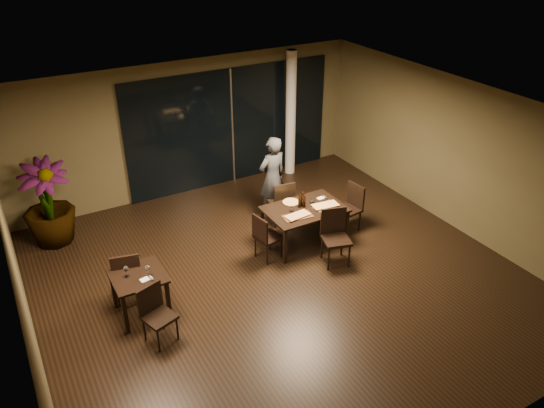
{
  "coord_description": "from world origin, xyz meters",
  "views": [
    {
      "loc": [
        -3.85,
        -6.52,
        5.71
      ],
      "look_at": [
        0.27,
        0.78,
        1.05
      ],
      "focal_mm": 35.0,
      "sensor_mm": 36.0,
      "label": 1
    }
  ],
  "objects_px": {
    "chair_side_near": "(155,311)",
    "chair_main_far": "(282,201)",
    "side_table": "(138,282)",
    "main_table": "(305,212)",
    "potted_plant": "(48,203)",
    "diner": "(272,177)",
    "bottle_c": "(302,198)",
    "bottle_a": "(300,201)",
    "chair_side_far": "(127,274)",
    "chair_main_near": "(335,233)",
    "chair_main_right": "(351,205)",
    "chair_main_left": "(265,235)",
    "bottle_b": "(304,200)"
  },
  "relations": [
    {
      "from": "chair_side_near",
      "to": "chair_main_far",
      "type": "bearing_deg",
      "value": 12.06
    },
    {
      "from": "side_table",
      "to": "chair_main_far",
      "type": "bearing_deg",
      "value": 20.78
    },
    {
      "from": "main_table",
      "to": "potted_plant",
      "type": "bearing_deg",
      "value": 150.4
    },
    {
      "from": "chair_main_far",
      "to": "diner",
      "type": "height_order",
      "value": "diner"
    },
    {
      "from": "potted_plant",
      "to": "bottle_c",
      "type": "distance_m",
      "value": 4.84
    },
    {
      "from": "bottle_a",
      "to": "chair_side_far",
      "type": "bearing_deg",
      "value": -176.66
    },
    {
      "from": "main_table",
      "to": "bottle_a",
      "type": "bearing_deg",
      "value": 125.28
    },
    {
      "from": "bottle_a",
      "to": "main_table",
      "type": "bearing_deg",
      "value": -54.72
    },
    {
      "from": "main_table",
      "to": "potted_plant",
      "type": "height_order",
      "value": "potted_plant"
    },
    {
      "from": "bottle_a",
      "to": "chair_main_near",
      "type": "bearing_deg",
      "value": -76.33
    },
    {
      "from": "chair_side_near",
      "to": "bottle_a",
      "type": "bearing_deg",
      "value": 2.59
    },
    {
      "from": "chair_main_near",
      "to": "chair_main_right",
      "type": "relative_size",
      "value": 1.07
    },
    {
      "from": "side_table",
      "to": "bottle_a",
      "type": "height_order",
      "value": "bottle_a"
    },
    {
      "from": "chair_main_left",
      "to": "chair_side_near",
      "type": "height_order",
      "value": "chair_main_left"
    },
    {
      "from": "chair_side_far",
      "to": "bottle_a",
      "type": "relative_size",
      "value": 3.44
    },
    {
      "from": "chair_main_near",
      "to": "bottle_a",
      "type": "xyz_separation_m",
      "value": [
        -0.21,
        0.88,
        0.32
      ]
    },
    {
      "from": "side_table",
      "to": "chair_main_right",
      "type": "relative_size",
      "value": 0.83
    },
    {
      "from": "chair_main_far",
      "to": "diner",
      "type": "bearing_deg",
      "value": -84.5
    },
    {
      "from": "chair_main_right",
      "to": "chair_side_far",
      "type": "relative_size",
      "value": 0.99
    },
    {
      "from": "main_table",
      "to": "chair_main_near",
      "type": "distance_m",
      "value": 0.81
    },
    {
      "from": "chair_main_far",
      "to": "potted_plant",
      "type": "xyz_separation_m",
      "value": [
        -4.2,
        1.63,
        0.3
      ]
    },
    {
      "from": "bottle_b",
      "to": "main_table",
      "type": "bearing_deg",
      "value": -104.61
    },
    {
      "from": "chair_side_near",
      "to": "bottle_b",
      "type": "relative_size",
      "value": 3.0
    },
    {
      "from": "diner",
      "to": "bottle_b",
      "type": "relative_size",
      "value": 5.81
    },
    {
      "from": "diner",
      "to": "bottle_c",
      "type": "height_order",
      "value": "diner"
    },
    {
      "from": "chair_side_near",
      "to": "potted_plant",
      "type": "xyz_separation_m",
      "value": [
        -0.88,
        3.58,
        0.33
      ]
    },
    {
      "from": "bottle_b",
      "to": "bottle_c",
      "type": "bearing_deg",
      "value": 88.11
    },
    {
      "from": "bottle_c",
      "to": "chair_main_left",
      "type": "bearing_deg",
      "value": -164.99
    },
    {
      "from": "chair_main_left",
      "to": "chair_main_right",
      "type": "distance_m",
      "value": 2.03
    },
    {
      "from": "chair_side_near",
      "to": "bottle_b",
      "type": "distance_m",
      "value": 3.61
    },
    {
      "from": "main_table",
      "to": "bottle_c",
      "type": "relative_size",
      "value": 4.84
    },
    {
      "from": "main_table",
      "to": "chair_main_near",
      "type": "xyz_separation_m",
      "value": [
        0.15,
        -0.79,
        -0.1
      ]
    },
    {
      "from": "chair_main_right",
      "to": "bottle_c",
      "type": "distance_m",
      "value": 1.14
    },
    {
      "from": "diner",
      "to": "chair_side_near",
      "type": "bearing_deg",
      "value": 27.86
    },
    {
      "from": "side_table",
      "to": "chair_side_far",
      "type": "height_order",
      "value": "chair_side_far"
    },
    {
      "from": "bottle_a",
      "to": "bottle_b",
      "type": "xyz_separation_m",
      "value": [
        0.08,
        -0.03,
        0.01
      ]
    },
    {
      "from": "chair_main_far",
      "to": "bottle_a",
      "type": "relative_size",
      "value": 3.46
    },
    {
      "from": "chair_side_near",
      "to": "side_table",
      "type": "bearing_deg",
      "value": 75.0
    },
    {
      "from": "chair_main_left",
      "to": "chair_side_near",
      "type": "xyz_separation_m",
      "value": [
        -2.42,
        -1.03,
        -0.0
      ]
    },
    {
      "from": "main_table",
      "to": "bottle_b",
      "type": "bearing_deg",
      "value": 75.39
    },
    {
      "from": "chair_main_left",
      "to": "chair_main_near",
      "type": "bearing_deg",
      "value": -129.94
    },
    {
      "from": "chair_side_near",
      "to": "diner",
      "type": "distance_m",
      "value": 4.12
    },
    {
      "from": "chair_main_left",
      "to": "bottle_b",
      "type": "height_order",
      "value": "bottle_b"
    },
    {
      "from": "bottle_a",
      "to": "bottle_b",
      "type": "relative_size",
      "value": 0.93
    },
    {
      "from": "chair_side_near",
      "to": "chair_main_left",
      "type": "bearing_deg",
      "value": 4.75
    },
    {
      "from": "chair_side_far",
      "to": "bottle_c",
      "type": "bearing_deg",
      "value": -163.52
    },
    {
      "from": "chair_main_right",
      "to": "bottle_a",
      "type": "xyz_separation_m",
      "value": [
        -1.15,
        0.12,
        0.35
      ]
    },
    {
      "from": "main_table",
      "to": "bottle_a",
      "type": "height_order",
      "value": "bottle_a"
    },
    {
      "from": "chair_main_left",
      "to": "diner",
      "type": "relative_size",
      "value": 0.52
    },
    {
      "from": "diner",
      "to": "bottle_b",
      "type": "height_order",
      "value": "diner"
    }
  ]
}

